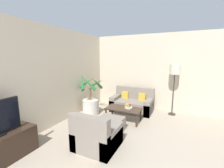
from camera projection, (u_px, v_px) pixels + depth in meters
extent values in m
cube|color=beige|center=(179.00, 73.00, 5.03)|extent=(7.70, 0.06, 2.70)
cube|color=beige|center=(32.00, 80.00, 3.50)|extent=(0.06, 7.87, 2.70)
cylinder|color=beige|center=(91.00, 107.00, 5.00)|extent=(0.54, 0.54, 0.50)
cylinder|color=brown|center=(90.00, 94.00, 4.93)|extent=(0.06, 0.06, 0.39)
cone|color=#23662D|center=(97.00, 83.00, 4.75)|extent=(0.10, 0.59, 0.45)
cone|color=#23662D|center=(97.00, 83.00, 5.08)|extent=(0.63, 0.29, 0.37)
cone|color=#23662D|center=(87.00, 82.00, 5.11)|extent=(0.44, 0.55, 0.41)
cone|color=#23662D|center=(83.00, 82.00, 4.81)|extent=(0.40, 0.50, 0.51)
cone|color=#23662D|center=(88.00, 83.00, 4.63)|extent=(0.54, 0.26, 0.52)
cube|color=gray|center=(132.00, 106.00, 5.28)|extent=(1.41, 0.78, 0.39)
cube|color=gray|center=(134.00, 93.00, 5.48)|extent=(1.41, 0.16, 0.43)
cube|color=gray|center=(116.00, 102.00, 5.52)|extent=(0.20, 0.78, 0.51)
cube|color=gray|center=(149.00, 107.00, 5.01)|extent=(0.20, 0.78, 0.51)
cube|color=gold|center=(125.00, 95.00, 5.53)|extent=(0.24, 0.12, 0.24)
cube|color=gold|center=(142.00, 97.00, 5.26)|extent=(0.24, 0.12, 0.24)
cylinder|color=#2D2823|center=(172.00, 114.00, 5.01)|extent=(0.24, 0.24, 0.03)
cylinder|color=#2D2823|center=(173.00, 94.00, 4.89)|extent=(0.03, 0.03, 1.33)
cylinder|color=beige|center=(175.00, 69.00, 4.75)|extent=(0.34, 0.34, 0.32)
cylinder|color=#38281E|center=(106.00, 115.00, 4.46)|extent=(0.05, 0.05, 0.37)
cylinder|color=#38281E|center=(137.00, 121.00, 4.07)|extent=(0.05, 0.05, 0.37)
cylinder|color=#38281E|center=(112.00, 110.00, 4.86)|extent=(0.05, 0.05, 0.37)
cylinder|color=#38281E|center=(141.00, 115.00, 4.46)|extent=(0.05, 0.05, 0.37)
cube|color=#38281E|center=(123.00, 109.00, 4.43)|extent=(1.03, 0.53, 0.03)
cylinder|color=beige|center=(128.00, 107.00, 4.43)|extent=(0.23, 0.23, 0.04)
sphere|color=red|center=(130.00, 105.00, 4.45)|extent=(0.08, 0.08, 0.08)
sphere|color=olive|center=(128.00, 106.00, 4.38)|extent=(0.06, 0.06, 0.06)
sphere|color=orange|center=(127.00, 105.00, 4.45)|extent=(0.09, 0.09, 0.09)
cube|color=gray|center=(98.00, 138.00, 3.17)|extent=(0.85, 0.80, 0.38)
cube|color=gray|center=(89.00, 127.00, 2.82)|extent=(0.85, 0.16, 0.42)
cube|color=gray|center=(84.00, 133.00, 3.31)|extent=(0.16, 0.80, 0.48)
cube|color=gray|center=(112.00, 140.00, 3.02)|extent=(0.16, 0.80, 0.48)
cube|color=gray|center=(111.00, 125.00, 3.86)|extent=(0.63, 0.55, 0.35)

